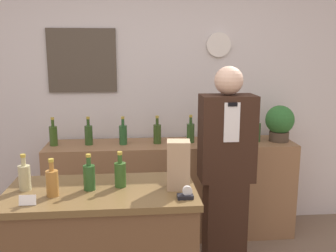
{
  "coord_description": "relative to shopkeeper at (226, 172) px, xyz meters",
  "views": [
    {
      "loc": [
        -0.12,
        -1.72,
        1.79
      ],
      "look_at": [
        0.14,
        1.06,
        1.22
      ],
      "focal_mm": 40.0,
      "sensor_mm": 36.0,
      "label": 1
    }
  ],
  "objects": [
    {
      "name": "back_wall",
      "position": [
        -0.61,
        0.93,
        0.52
      ],
      "size": [
        5.2,
        0.09,
        2.7
      ],
      "color": "silver",
      "rests_on": "ground_plane"
    },
    {
      "name": "back_shelf",
      "position": [
        -0.37,
        0.64,
        -0.37
      ],
      "size": [
        2.34,
        0.47,
        0.92
      ],
      "color": "#8E6642",
      "rests_on": "ground_plane"
    },
    {
      "name": "shopkeeper",
      "position": [
        0.0,
        0.0,
        0.0
      ],
      "size": [
        0.42,
        0.27,
        1.67
      ],
      "color": "#331E14",
      "rests_on": "ground_plane"
    },
    {
      "name": "potted_plant",
      "position": [
        0.67,
        0.61,
        0.28
      ],
      "size": [
        0.27,
        0.27,
        0.35
      ],
      "color": "#4C3D2D",
      "rests_on": "back_shelf"
    },
    {
      "name": "paper_bag",
      "position": [
        -0.46,
        -0.66,
        0.28
      ],
      "size": [
        0.15,
        0.13,
        0.29
      ],
      "color": "tan",
      "rests_on": "display_counter"
    },
    {
      "name": "tape_dispenser",
      "position": [
        -0.44,
        -0.82,
        0.16
      ],
      "size": [
        0.09,
        0.06,
        0.07
      ],
      "color": "black",
      "rests_on": "display_counter"
    },
    {
      "name": "price_card_left",
      "position": [
        -1.3,
        -0.83,
        0.16
      ],
      "size": [
        0.09,
        0.02,
        0.06
      ],
      "color": "white",
      "rests_on": "display_counter"
    },
    {
      "name": "counter_bottle_0",
      "position": [
        -1.37,
        -0.6,
        0.22
      ],
      "size": [
        0.07,
        0.07,
        0.22
      ],
      "color": "tan",
      "rests_on": "display_counter"
    },
    {
      "name": "counter_bottle_1",
      "position": [
        -1.19,
        -0.71,
        0.22
      ],
      "size": [
        0.07,
        0.07,
        0.22
      ],
      "color": "#A46D2F",
      "rests_on": "display_counter"
    },
    {
      "name": "counter_bottle_2",
      "position": [
        -0.99,
        -0.63,
        0.22
      ],
      "size": [
        0.07,
        0.07,
        0.22
      ],
      "color": "#275021",
      "rests_on": "display_counter"
    },
    {
      "name": "counter_bottle_3",
      "position": [
        -0.81,
        -0.6,
        0.22
      ],
      "size": [
        0.07,
        0.07,
        0.22
      ],
      "color": "#2F5520",
      "rests_on": "display_counter"
    },
    {
      "name": "shelf_bottle_0",
      "position": [
        -1.46,
        0.64,
        0.19
      ],
      "size": [
        0.07,
        0.07,
        0.26
      ],
      "color": "#33511D",
      "rests_on": "back_shelf"
    },
    {
      "name": "shelf_bottle_1",
      "position": [
        -1.14,
        0.64,
        0.19
      ],
      "size": [
        0.07,
        0.07,
        0.26
      ],
      "color": "#2A4B1E",
      "rests_on": "back_shelf"
    },
    {
      "name": "shelf_bottle_2",
      "position": [
        -0.82,
        0.62,
        0.19
      ],
      "size": [
        0.07,
        0.07,
        0.26
      ],
      "color": "#265529",
      "rests_on": "back_shelf"
    },
    {
      "name": "shelf_bottle_3",
      "position": [
        -0.5,
        0.64,
        0.19
      ],
      "size": [
        0.07,
        0.07,
        0.26
      ],
      "color": "#30491C",
      "rests_on": "back_shelf"
    },
    {
      "name": "shelf_bottle_4",
      "position": [
        -0.19,
        0.65,
        0.19
      ],
      "size": [
        0.07,
        0.07,
        0.26
      ],
      "color": "#305224",
      "rests_on": "back_shelf"
    },
    {
      "name": "shelf_bottle_5",
      "position": [
        0.13,
        0.65,
        0.19
      ],
      "size": [
        0.07,
        0.07,
        0.26
      ],
      "color": "#295426",
      "rests_on": "back_shelf"
    },
    {
      "name": "shelf_bottle_6",
      "position": [
        0.45,
        0.62,
        0.19
      ],
      "size": [
        0.07,
        0.07,
        0.26
      ],
      "color": "#335327",
      "rests_on": "back_shelf"
    }
  ]
}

